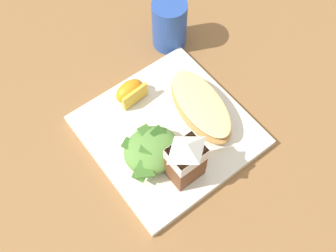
{
  "coord_description": "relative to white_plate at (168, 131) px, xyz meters",
  "views": [
    {
      "loc": [
        0.22,
        0.28,
        0.66
      ],
      "look_at": [
        0.0,
        0.0,
        0.03
      ],
      "focal_mm": 42.79,
      "sensor_mm": 36.0,
      "label": 1
    }
  ],
  "objects": [
    {
      "name": "drinking_blue_cup",
      "position": [
        -0.14,
        -0.17,
        0.05
      ],
      "size": [
        0.07,
        0.07,
        0.11
      ],
      "primitive_type": "cylinder",
      "color": "#284CA3",
      "rests_on": "ground"
    },
    {
      "name": "white_plate",
      "position": [
        0.0,
        0.0,
        0.0
      ],
      "size": [
        0.28,
        0.28,
        0.02
      ],
      "primitive_type": "cube",
      "color": "white",
      "rests_on": "ground"
    },
    {
      "name": "cheesy_pizza_bread",
      "position": [
        -0.07,
        0.01,
        0.03
      ],
      "size": [
        0.1,
        0.18,
        0.04
      ],
      "color": "tan",
      "rests_on": "white_plate"
    },
    {
      "name": "green_salad_pile",
      "position": [
        0.06,
        0.02,
        0.03
      ],
      "size": [
        0.11,
        0.09,
        0.04
      ],
      "color": "#5B8E3D",
      "rests_on": "white_plate"
    },
    {
      "name": "ground",
      "position": [
        0.0,
        0.0,
        -0.01
      ],
      "size": [
        3.0,
        3.0,
        0.0
      ],
      "primitive_type": "plane",
      "color": "olive"
    },
    {
      "name": "orange_wedge_front",
      "position": [
        0.01,
        -0.1,
        0.03
      ],
      "size": [
        0.06,
        0.04,
        0.04
      ],
      "color": "orange",
      "rests_on": "white_plate"
    },
    {
      "name": "milk_carton",
      "position": [
        0.03,
        0.09,
        0.07
      ],
      "size": [
        0.06,
        0.04,
        0.11
      ],
      "color": "brown",
      "rests_on": "white_plate"
    }
  ]
}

